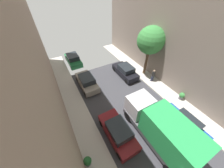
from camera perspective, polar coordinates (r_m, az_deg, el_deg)
The scene contains 10 objects.
parked_car_left_2 at distance 11.01m, azimuth 2.87°, elevation -21.44°, with size 1.78×4.20×1.57m.
parked_car_left_3 at distance 15.36m, azimuth -11.66°, elevation 1.08°, with size 1.78×4.20×1.57m.
parked_car_left_4 at distance 20.30m, azimuth -17.74°, elevation 10.89°, with size 1.78×4.20×1.57m.
parked_car_right_2 at distance 12.97m, azimuth 30.40°, elevation -15.92°, with size 1.78×4.20×1.57m.
parked_car_right_3 at distance 16.90m, azimuth 6.26°, elevation 6.06°, with size 1.78×4.20×1.57m.
delivery_truck at distance 10.61m, azimuth 22.05°, elevation -18.82°, with size 2.26×6.60×3.38m.
pedestrian at distance 16.35m, azimuth 18.69°, elevation 3.99°, with size 0.40×0.36×1.72m.
street_tree_1 at distance 15.76m, azimuth 17.73°, elevation 18.81°, with size 3.25×3.25×6.35m.
potted_plant_1 at distance 15.49m, azimuth 29.91°, elevation -4.78°, with size 0.58×0.58×0.89m.
potted_plant_4 at distance 10.47m, azimuth -11.41°, elevation -32.04°, with size 0.59×0.59×0.84m.
Camera 1 is at (-5.55, 1.37, 10.56)m, focal length 19.48 mm.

